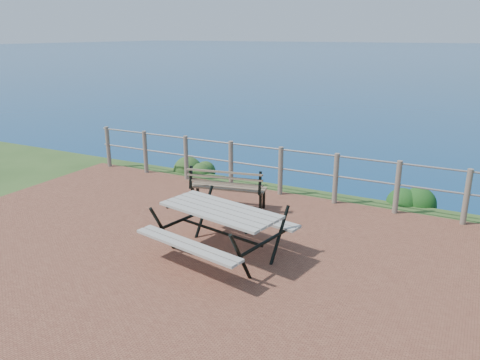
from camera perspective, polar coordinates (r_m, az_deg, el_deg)
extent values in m
cube|color=brown|center=(6.99, -5.92, -9.94)|extent=(10.00, 7.00, 0.12)
cylinder|color=#6B5B4C|center=(12.02, -15.77, 3.92)|extent=(0.10, 0.10, 1.00)
cylinder|color=#6B5B4C|center=(11.28, -11.46, 3.37)|extent=(0.10, 0.10, 1.00)
cylinder|color=#6B5B4C|center=(10.61, -6.58, 2.72)|extent=(0.10, 0.10, 1.00)
cylinder|color=#6B5B4C|center=(10.04, -1.11, 1.97)|extent=(0.10, 0.10, 1.00)
cylinder|color=#6B5B4C|center=(9.56, 4.97, 1.12)|extent=(0.10, 0.10, 1.00)
cylinder|color=#6B5B4C|center=(9.21, 11.58, 0.17)|extent=(0.10, 0.10, 1.00)
cylinder|color=#6B5B4C|center=(8.99, 18.63, -0.84)|extent=(0.10, 0.10, 1.00)
cylinder|color=#6B5B4C|center=(8.92, 25.90, -1.87)|extent=(0.10, 0.10, 1.00)
cylinder|color=slate|center=(9.45, 5.04, 3.73)|extent=(9.40, 0.04, 0.04)
cylinder|color=slate|center=(9.55, 4.97, 1.40)|extent=(9.40, 0.04, 0.04)
cube|color=#9E978D|center=(6.80, -2.46, -3.68)|extent=(1.89, 1.06, 0.04)
cube|color=#9E978D|center=(6.91, -2.43, -5.98)|extent=(1.80, 0.60, 0.04)
cube|color=#9E978D|center=(6.91, -2.43, -5.98)|extent=(1.80, 0.60, 0.04)
cylinder|color=black|center=(6.93, -2.42, -6.35)|extent=(1.52, 0.34, 0.04)
cube|color=brown|center=(8.85, -1.47, -0.88)|extent=(1.49, 0.64, 0.03)
cube|color=brown|center=(8.77, -1.48, 0.69)|extent=(1.44, 0.39, 0.33)
cube|color=black|center=(8.91, -1.46, -2.09)|extent=(0.05, 0.06, 0.40)
cube|color=black|center=(8.91, -1.46, -2.09)|extent=(0.05, 0.06, 0.40)
cube|color=black|center=(8.91, -1.46, -2.09)|extent=(0.05, 0.06, 0.40)
cube|color=black|center=(8.91, -1.46, -2.09)|extent=(0.05, 0.06, 0.40)
ellipsoid|color=#284F1D|center=(11.57, -5.30, 1.34)|extent=(0.72, 0.72, 0.44)
ellipsoid|color=#194A16|center=(9.94, 20.37, -2.45)|extent=(0.70, 0.70, 0.41)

